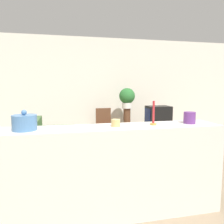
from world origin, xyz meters
The scene contains 13 objects.
ground_plane centered at (0.00, 0.00, 0.00)m, with size 14.00×14.00×0.00m, color gray.
wall_back centered at (0.00, 3.43, 1.35)m, with size 9.00×0.06×2.70m.
couch centered at (-0.73, 1.34, 0.28)m, with size 0.89×1.82×0.79m.
tv_stand centered at (1.76, 2.37, 0.23)m, with size 0.81×0.50×0.47m.
television centered at (1.76, 2.37, 0.70)m, with size 0.56×0.42×0.46m.
wooden_chair centered at (0.53, 2.93, 0.47)m, with size 0.44×0.44×0.84m.
plant_stand centered at (1.12, 2.89, 0.42)m, with size 0.18×0.18×0.84m.
potted_plant centered at (1.12, 2.89, 1.12)m, with size 0.41×0.41×0.52m.
foreground_counter centered at (0.00, -0.31, 0.49)m, with size 2.42×0.44×0.98m.
decorative_bowl centered at (-0.86, -0.31, 1.06)m, with size 0.23×0.23×0.20m.
candle_jar centered at (0.05, -0.31, 1.02)m, with size 0.10×0.10×0.08m.
candlestick centered at (0.48, -0.31, 1.07)m, with size 0.07×0.07×0.26m.
coffee_tin centered at (0.92, -0.31, 1.05)m, with size 0.13×0.13×0.13m.
Camera 1 is at (-0.48, -2.52, 1.41)m, focal length 35.00 mm.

